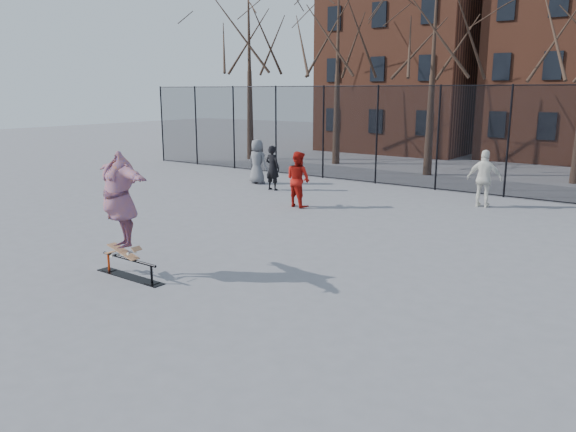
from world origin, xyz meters
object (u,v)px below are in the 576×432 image
Objects in this scene: bystander_black at (273,168)px; bystander_white at (484,179)px; bystander_grey at (257,162)px; skate_rail at (130,270)px; skateboard at (123,254)px; skater at (120,205)px; bystander_red at (298,179)px.

bystander_black is 7.77m from bystander_white.
bystander_black is (1.46, -0.85, -0.05)m from bystander_grey.
skate_rail is 1.02× the size of bystander_grey.
skateboard is at bearing 116.93° from bystander_grey.
bystander_red is at bearing 118.44° from skater.
bystander_white reaches higher than skate_rail.
bystander_grey is at bearing -23.38° from bystander_red.
bystander_grey is (-5.31, 10.85, 0.45)m from skateboard.
bystander_grey is 4.99m from bystander_red.
bystander_red reaches higher than bystander_grey.
bystander_white reaches higher than skateboard.
skater reaches higher than bystander_grey.
bystander_red is (-1.22, 7.99, 0.46)m from skateboard.
skateboard is 12.09m from bystander_grey.
skate_rail is at bearing -0.00° from skateboard.
bystander_white reaches higher than bystander_red.
skate_rail is 0.77× the size of skater.
bystander_black is at bearing -25.80° from bystander_red.
bystander_black reaches higher than skate_rail.
bystander_white is at bearing 72.00° from skateboard.
bystander_black is 0.94× the size of bystander_red.
bystander_grey reaches higher than bystander_black.
skater is at bearing 65.81° from bystander_white.
bystander_black is 0.91× the size of bystander_white.
bystander_white is (3.76, 11.57, -0.55)m from skater.
skater is 1.32× the size of bystander_red.
skater is 10.74m from bystander_black.
skater is at bearing 0.00° from skateboard.
skater is 1.40× the size of bystander_black.
skater reaches higher than bystander_red.
skateboard is 0.37× the size of skater.
bystander_red reaches higher than skate_rail.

